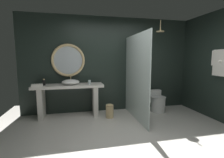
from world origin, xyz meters
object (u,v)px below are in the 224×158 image
Objects in this scene: vessel_sink at (71,82)px; round_wall_mirror at (68,60)px; soap_dispenser at (44,82)px; hanging_bathrobe at (223,62)px; tumbler_cup at (89,82)px; rain_shower_head at (160,31)px; folded_hand_towel at (37,85)px; waste_bin at (110,111)px; toilet at (157,102)px.

round_wall_mirror is at bearing 101.89° from vessel_sink.
hanging_bathrobe reaches higher than soap_dispenser.
rain_shower_head reaches higher than tumbler_cup.
soap_dispenser reaches higher than folded_hand_towel.
folded_hand_towel is (-1.69, 0.17, 0.68)m from waste_bin.
rain_shower_head is 2.51m from waste_bin.
folded_hand_towel is at bearing -151.55° from round_wall_mirror.
round_wall_mirror reaches higher than tumbler_cup.
rain_shower_head is 0.91× the size of waste_bin.
vessel_sink reaches higher than toilet.
round_wall_mirror is (-0.05, 0.24, 0.54)m from vessel_sink.
round_wall_mirror is at bearing 151.12° from waste_bin.
toilet is (2.35, -0.08, -0.63)m from vessel_sink.
round_wall_mirror is 0.98m from folded_hand_towel.
hanging_bathrobe is (3.37, -1.42, -0.02)m from round_wall_mirror.
folded_hand_towel is at bearing 174.41° from waste_bin.
toilet is at bearing 131.56° from hanging_bathrobe.
hanging_bathrobe reaches higher than waste_bin.
soap_dispenser is 0.64× the size of folded_hand_towel.
toilet is 2.29× the size of folded_hand_towel.
waste_bin is at bearing -5.59° from folded_hand_towel.
soap_dispenser is 0.21m from folded_hand_towel.
vessel_sink is at bearing 177.97° from toilet.
rain_shower_head reaches higher than vessel_sink.
rain_shower_head reaches higher than round_wall_mirror.
vessel_sink is at bearing 160.51° from hanging_bathrobe.
waste_bin is (0.47, -0.28, -0.70)m from tumbler_cup.
hanging_bathrobe is at bearing -48.44° from toilet.
tumbler_cup is 0.30× the size of waste_bin.
round_wall_mirror reaches higher than folded_hand_towel.
tumbler_cup is 1.98m from toilet.
round_wall_mirror reaches higher than waste_bin.
tumbler_cup is 0.33× the size of rain_shower_head.
toilet reaches higher than waste_bin.
vessel_sink is 4.19× the size of tumbler_cup.
hanging_bathrobe is (3.32, -1.17, 0.52)m from vessel_sink.
rain_shower_head is at bearing 8.85° from waste_bin.
vessel_sink is at bearing 10.28° from folded_hand_towel.
rain_shower_head is 3.41m from folded_hand_towel.
toilet is 1.43m from waste_bin.
hanging_bathrobe is 2.64× the size of folded_hand_towel.
rain_shower_head reaches higher than waste_bin.
toilet is at bearing -2.05° from soap_dispenser.
soap_dispenser reaches higher than toilet.
round_wall_mirror is at bearing 157.17° from hanging_bathrobe.
hanging_bathrobe is at bearing -22.83° from round_wall_mirror.
tumbler_cup is at bearing 178.43° from rain_shower_head.
tumbler_cup is 1.10m from soap_dispenser.
waste_bin is (1.57, -0.33, -0.72)m from soap_dispenser.
toilet is (-0.02, -0.00, -1.96)m from rain_shower_head.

